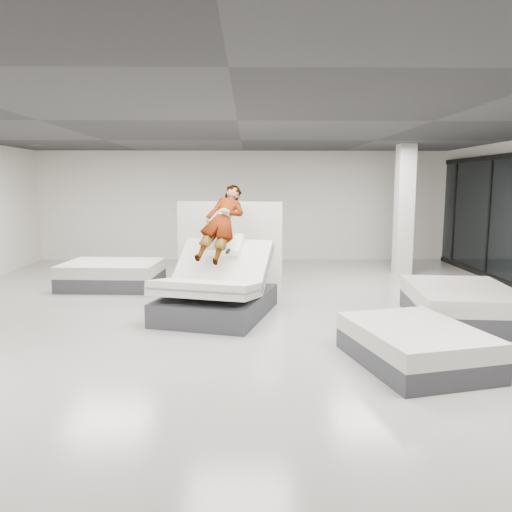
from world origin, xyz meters
name	(u,v)px	position (x,y,z in m)	size (l,w,h in m)	color
room	(238,226)	(0.00, 0.00, 1.60)	(14.00, 14.04, 3.20)	#A19F98
hero_bed	(217,292)	(-0.39, 0.61, 0.41)	(2.17, 2.54, 1.37)	#36363B
person	(222,237)	(-0.30, 0.92, 1.33)	(0.61, 0.40, 1.68)	slate
remote	(228,251)	(-0.18, 0.52, 1.13)	(0.05, 0.14, 0.03)	black
divider_panel	(230,250)	(-0.22, 2.08, 0.95)	(2.09, 0.10, 1.90)	silver
flat_bed_right_far	(461,304)	(3.66, 0.17, 0.29)	(1.78, 2.24, 0.58)	#36363B
flat_bed_right_near	(415,345)	(2.25, -1.78, 0.25)	(1.73, 2.05, 0.49)	#36363B
flat_bed_left_far	(112,275)	(-2.82, 3.02, 0.28)	(2.12, 1.65, 0.56)	#36363B
column	(404,210)	(4.00, 4.50, 1.60)	(0.40, 0.40, 3.20)	silver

